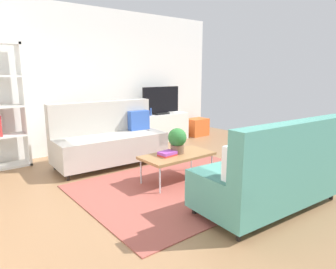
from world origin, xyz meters
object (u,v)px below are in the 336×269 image
Objects in this scene: bottle_0 at (147,112)px; table_book_0 at (167,155)px; couch_beige at (109,140)px; coffee_table at (177,156)px; storage_trunk at (197,127)px; tv_console at (161,127)px; potted_plant at (177,140)px; vase_0 at (139,113)px; bottle_1 at (151,112)px; tv at (161,101)px; couch_green at (273,174)px.

table_book_0 is at bearing -117.98° from bottle_0.
couch_beige is 1.47m from coffee_table.
tv_console is at bearing 174.81° from storage_trunk.
tv_console is 3.65× the size of potted_plant.
vase_0 is 0.79× the size of bottle_1.
potted_plant reaches higher than tv_console.
tv_console is 2.69× the size of storage_trunk.
tv reaches higher than vase_0.
couch_green is 3.82m from bottle_1.
tv_console reaches higher than table_book_0.
bottle_0 reaches higher than table_book_0.
tv_console is 8.10× the size of bottle_1.
coffee_table is (-0.28, 1.42, -0.05)m from couch_green.
tv is at bearing -6.88° from vase_0.
table_book_0 is 1.75× the size of vase_0.
couch_green is at bearing 105.64° from couch_beige.
vase_0 is at bearing 173.12° from tv.
bottle_1 is (0.86, 3.71, 0.29)m from couch_green.
couch_beige is at bearing -148.36° from bottle_0.
tv is at bearing -151.57° from couch_beige.
vase_0 is (-0.58, 0.07, -0.24)m from tv.
potted_plant is (-1.42, -2.27, -0.32)m from tv.
bottle_0 is at bearing 66.01° from potted_plant.
vase_0 is at bearing 66.19° from table_book_0.
potted_plant is 2.07× the size of bottle_0.
bottle_0 is at bearing 82.36° from couch_green.
tv reaches higher than storage_trunk.
couch_beige is 2.05m from tv_console.
storage_trunk is at bearing -5.19° from tv_console.
couch_beige is at bearing -164.49° from storage_trunk.
vase_0 is (1.26, 0.96, 0.27)m from couch_beige.
storage_trunk is at bearing 41.01° from potted_plant.
tv reaches higher than table_book_0.
tv reaches higher than tv_console.
table_book_0 is at bearing -125.09° from tv_console.
potted_plant is (-2.52, -2.19, 0.41)m from storage_trunk.
tv_console is at bearing 54.91° from table_book_0.
tv_console is 1.40× the size of tv.
potted_plant is (-0.25, 1.47, 0.19)m from couch_green.
couch_green is 3.80m from bottle_0.
tv is at bearing 57.89° from coffee_table.
table_book_0 is 1.29× the size of bottle_0.
tv_console is 5.83× the size of table_book_0.
tv is 0.39m from bottle_1.
couch_green is 1.50m from potted_plant.
potted_plant is at bearing -109.69° from vase_0.
couch_beige is 2.11m from tv.
couch_beige reaches higher than bottle_1.
vase_0 is 0.74× the size of bottle_0.
table_book_0 reaches higher than coffee_table.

